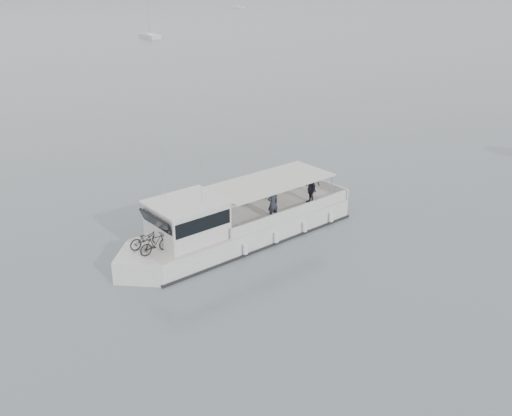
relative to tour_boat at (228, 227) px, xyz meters
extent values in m
plane|color=#555E64|center=(2.05, -2.22, -0.93)|extent=(1400.00, 1400.00, 0.00)
cube|color=white|center=(1.09, 0.47, -0.49)|extent=(12.14, 7.64, 1.29)
cube|color=white|center=(-4.35, -1.90, -0.49)|extent=(2.95, 2.95, 1.29)
cube|color=beige|center=(1.09, 0.47, 0.15)|extent=(12.14, 7.64, 0.06)
cube|color=black|center=(1.09, 0.47, -0.88)|extent=(12.37, 7.83, 0.18)
cube|color=white|center=(2.11, 2.58, 0.45)|extent=(7.29, 3.25, 0.59)
cube|color=white|center=(3.33, -0.21, 0.45)|extent=(7.29, 3.25, 0.59)
cube|color=white|center=(6.48, 2.82, 0.45)|extent=(1.36, 2.94, 0.59)
cube|color=white|center=(-2.18, -0.95, 1.04)|extent=(3.97, 3.71, 1.78)
cube|color=black|center=(-3.58, -1.56, 1.19)|extent=(1.50, 2.49, 1.14)
cube|color=black|center=(-2.18, -0.95, 1.34)|extent=(3.80, 3.67, 0.69)
cube|color=white|center=(-2.18, -0.95, 1.98)|extent=(4.23, 3.97, 0.10)
cube|color=silver|center=(2.54, 1.10, 1.79)|extent=(7.35, 5.41, 0.08)
cylinder|color=silver|center=(0.19, -1.43, 0.97)|extent=(0.08, 0.08, 1.63)
cylinder|color=silver|center=(-0.92, 1.11, 0.97)|extent=(0.08, 0.08, 1.63)
cylinder|color=silver|center=(5.99, 1.10, 0.97)|extent=(0.08, 0.08, 1.63)
cylinder|color=silver|center=(4.88, 3.64, 0.97)|extent=(0.08, 0.08, 1.63)
cylinder|color=silver|center=(-3.08, -0.37, 3.27)|extent=(0.04, 0.04, 2.57)
cylinder|color=silver|center=(-1.54, -1.43, 3.07)|extent=(0.04, 0.04, 2.18)
cylinder|color=white|center=(0.42, -1.72, -0.44)|extent=(0.31, 0.31, 0.49)
cylinder|color=white|center=(2.23, -0.93, -0.44)|extent=(0.31, 0.31, 0.49)
cylinder|color=white|center=(4.05, -0.14, -0.44)|extent=(0.31, 0.31, 0.49)
cylinder|color=white|center=(5.86, 0.65, -0.44)|extent=(0.31, 0.31, 0.49)
imported|color=black|center=(-4.15, -1.38, 0.60)|extent=(1.79, 1.22, 0.89)
imported|color=black|center=(-3.83, -2.10, 0.62)|extent=(1.61, 1.03, 0.94)
imported|color=#23252F|center=(2.35, 0.05, 0.99)|extent=(0.69, 0.54, 1.66)
imported|color=#23252F|center=(2.98, 2.05, 0.99)|extent=(0.79, 0.92, 1.66)
imported|color=#23252F|center=(4.95, 1.51, 0.99)|extent=(0.56, 1.03, 1.66)
imported|color=#23252F|center=(5.46, 2.81, 0.99)|extent=(1.23, 1.14, 1.66)
cube|color=white|center=(45.53, 175.72, -0.63)|extent=(4.54, 5.01, 0.75)
cube|color=white|center=(45.53, 175.72, -0.31)|extent=(2.25, 2.30, 0.45)
cube|color=white|center=(6.60, 93.62, -0.63)|extent=(3.89, 6.79, 0.75)
cube|color=white|center=(6.60, 93.62, -0.31)|extent=(2.40, 2.70, 0.45)
cylinder|color=silver|center=(6.60, 93.62, 3.22)|extent=(0.08, 0.08, 7.11)
camera|label=1|loc=(-5.84, -25.19, 11.96)|focal=40.00mm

